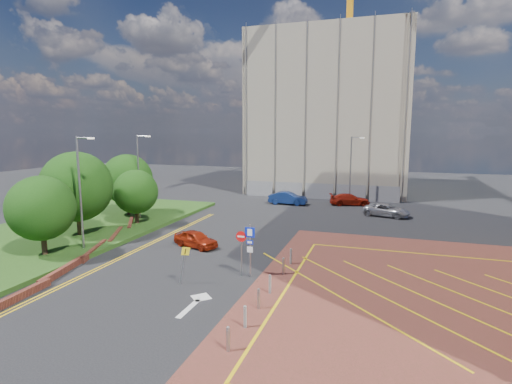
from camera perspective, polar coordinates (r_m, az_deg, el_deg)
The scene contains 20 objects.
ground at distance 23.68m, azimuth -2.82°, elevation -12.70°, with size 140.00×140.00×0.00m, color black.
grass_bed at distance 38.05m, azimuth -25.67°, elevation -5.06°, with size 14.00×32.00×0.30m, color #264516.
retaining_wall at distance 31.12m, azimuth -22.39°, elevation -7.70°, with size 6.06×20.33×0.40m.
tree_a at distance 30.47m, azimuth -28.35°, elevation -2.05°, with size 4.40×4.40×5.41m.
tree_b at distance 34.93m, azimuth -24.25°, elevation 0.69°, with size 5.60×5.60×6.74m.
tree_c at distance 37.71m, azimuth -16.81°, elevation 0.03°, with size 4.00×4.00×4.90m.
tree_d at distance 41.77m, azimuth -17.91°, elevation 1.73°, with size 5.00×5.00×6.08m.
lamp_left_near at distance 30.62m, azimuth -23.76°, elevation 0.50°, with size 1.53×0.16×8.00m.
lamp_left_far at distance 39.68m, azimuth -16.36°, elevation 2.60°, with size 1.53×0.16×8.00m.
lamp_back at distance 48.94m, azimuth 13.44°, elevation 3.45°, with size 1.53×0.16×8.00m.
sign_cluster at distance 23.83m, azimuth -1.34°, elevation -7.59°, with size 1.17×0.12×3.20m.
warning_sign at distance 23.09m, azimuth -10.28°, elevation -9.63°, with size 0.67×0.40×2.25m.
bollard_row at distance 21.36m, azimuth 1.50°, elevation -13.78°, with size 0.14×11.14×0.90m.
construction_building at distance 61.16m, azimuth 10.71°, elevation 10.77°, with size 21.20×19.20×22.00m, color #A49886.
tower_crane at distance 62.73m, azimuth 13.05°, elevation 24.42°, with size 1.60×35.00×35.40m.
construction_fence at distance 51.63m, azimuth 10.09°, elevation 0.06°, with size 21.60×0.06×2.00m, color gray.
car_red_left at distance 30.48m, azimuth -8.60°, elevation -6.64°, with size 1.47×3.65×1.24m, color #9C230D.
car_blue_back at distance 47.52m, azimuth 4.57°, elevation -0.88°, with size 1.57×4.52×1.49m, color navy.
car_red_back at distance 48.17m, azimuth 13.24°, elevation -1.04°, with size 1.89×4.64×1.35m, color maroon.
car_silver_back at distance 42.89m, azimuth 18.14°, elevation -2.48°, with size 2.12×4.61×1.28m, color #A9A8B0.
Camera 1 is at (7.85, -20.60, 8.64)m, focal length 28.00 mm.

